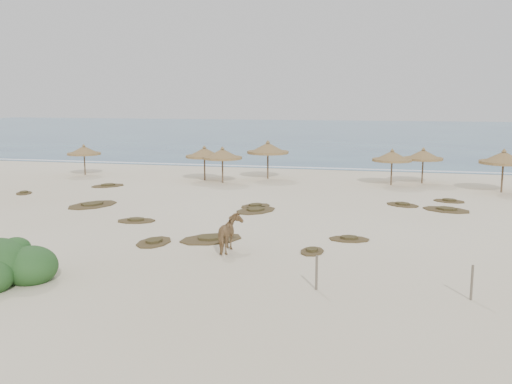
% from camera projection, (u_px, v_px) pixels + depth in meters
% --- Properties ---
extents(ground, '(160.00, 160.00, 0.00)m').
position_uv_depth(ground, '(220.00, 242.00, 24.19)').
color(ground, beige).
rests_on(ground, ground).
extents(ocean, '(200.00, 100.00, 0.01)m').
position_uv_depth(ocean, '(346.00, 133.00, 96.26)').
color(ocean, navy).
rests_on(ocean, ground).
extents(foam_line, '(70.00, 0.60, 0.01)m').
position_uv_depth(foam_line, '(306.00, 168.00, 49.18)').
color(foam_line, silver).
rests_on(foam_line, ground).
extents(palapa_0, '(3.42, 3.42, 2.44)m').
position_uv_depth(palapa_0, '(84.00, 151.00, 44.49)').
color(palapa_0, brown).
rests_on(palapa_0, ground).
extents(palapa_1, '(3.33, 3.33, 2.58)m').
position_uv_depth(palapa_1, '(204.00, 153.00, 41.58)').
color(palapa_1, brown).
rests_on(palapa_1, ground).
extents(palapa_2, '(3.57, 3.57, 2.62)m').
position_uv_depth(palapa_2, '(222.00, 154.00, 40.32)').
color(palapa_2, brown).
rests_on(palapa_2, ground).
extents(palapa_3, '(3.15, 3.15, 2.90)m').
position_uv_depth(palapa_3, '(268.00, 149.00, 42.34)').
color(palapa_3, brown).
rests_on(palapa_3, ground).
extents(palapa_4, '(3.19, 3.19, 2.58)m').
position_uv_depth(palapa_4, '(423.00, 155.00, 40.07)').
color(palapa_4, brown).
rests_on(palapa_4, ground).
extents(palapa_5, '(2.80, 2.80, 2.57)m').
position_uv_depth(palapa_5, '(392.00, 157.00, 39.27)').
color(palapa_5, brown).
rests_on(palapa_5, ground).
extents(palapa_6, '(3.84, 3.84, 2.84)m').
position_uv_depth(palapa_6, '(504.00, 158.00, 36.25)').
color(palapa_6, brown).
rests_on(palapa_6, ground).
extents(horse, '(0.91, 1.79, 1.47)m').
position_uv_depth(horse, '(230.00, 234.00, 22.51)').
color(horse, olive).
rests_on(horse, ground).
extents(fence_post_near, '(0.10, 0.10, 1.13)m').
position_uv_depth(fence_post_near, '(317.00, 273.00, 18.11)').
color(fence_post_near, brown).
rests_on(fence_post_near, ground).
extents(fence_post_far, '(0.10, 0.10, 1.09)m').
position_uv_depth(fence_post_far, '(472.00, 283.00, 17.19)').
color(fence_post_far, brown).
rests_on(fence_post_far, ground).
extents(scrub_1, '(3.04, 3.63, 0.16)m').
position_uv_depth(scrub_1, '(93.00, 205.00, 32.20)').
color(scrub_1, '#503D23').
rests_on(scrub_1, ground).
extents(scrub_2, '(2.11, 1.58, 0.16)m').
position_uv_depth(scrub_2, '(136.00, 220.00, 28.11)').
color(scrub_2, '#503D23').
rests_on(scrub_2, ground).
extents(scrub_3, '(2.69, 3.08, 0.16)m').
position_uv_depth(scrub_3, '(256.00, 210.00, 30.66)').
color(scrub_3, '#503D23').
rests_on(scrub_3, ground).
extents(scrub_4, '(1.84, 1.28, 0.16)m').
position_uv_depth(scrub_4, '(349.00, 239.00, 24.49)').
color(scrub_4, '#503D23').
rests_on(scrub_4, ground).
extents(scrub_5, '(2.99, 2.50, 0.16)m').
position_uv_depth(scrub_5, '(446.00, 209.00, 30.82)').
color(scrub_5, '#503D23').
rests_on(scrub_5, ground).
extents(scrub_6, '(2.64, 2.68, 0.16)m').
position_uv_depth(scrub_6, '(108.00, 185.00, 39.12)').
color(scrub_6, '#503D23').
rests_on(scrub_6, ground).
extents(scrub_7, '(2.33, 2.11, 0.16)m').
position_uv_depth(scrub_7, '(402.00, 205.00, 32.22)').
color(scrub_7, '#503D23').
rests_on(scrub_7, ground).
extents(scrub_8, '(1.46, 1.72, 0.16)m').
position_uv_depth(scrub_8, '(24.00, 193.00, 36.14)').
color(scrub_8, '#503D23').
rests_on(scrub_8, ground).
extents(scrub_9, '(3.33, 3.23, 0.16)m').
position_uv_depth(scrub_9, '(211.00, 239.00, 24.52)').
color(scrub_9, '#503D23').
rests_on(scrub_9, ground).
extents(scrub_10, '(2.07, 1.66, 0.16)m').
position_uv_depth(scrub_10, '(449.00, 201.00, 33.38)').
color(scrub_10, '#503D23').
rests_on(scrub_10, ground).
extents(scrub_11, '(1.45, 2.10, 0.16)m').
position_uv_depth(scrub_11, '(154.00, 242.00, 23.96)').
color(scrub_11, '#503D23').
rests_on(scrub_11, ground).
extents(scrub_12, '(1.04, 1.48, 0.16)m').
position_uv_depth(scrub_12, '(312.00, 251.00, 22.56)').
color(scrub_12, '#503D23').
rests_on(scrub_12, ground).
extents(scrub_13, '(2.08, 2.18, 0.16)m').
position_uv_depth(scrub_13, '(255.00, 206.00, 31.89)').
color(scrub_13, '#503D23').
rests_on(scrub_13, ground).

